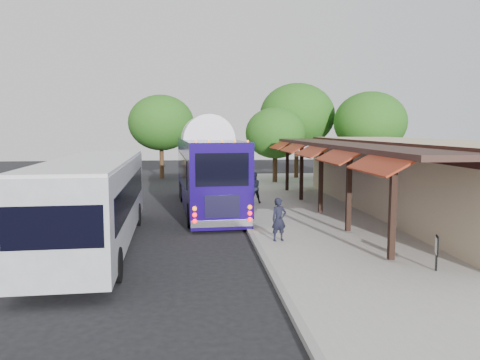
# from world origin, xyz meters

# --- Properties ---
(ground) EXTENTS (90.00, 90.00, 0.00)m
(ground) POSITION_xyz_m (0.00, 0.00, 0.00)
(ground) COLOR black
(ground) RESTS_ON ground
(sidewalk) EXTENTS (10.00, 40.00, 0.15)m
(sidewalk) POSITION_xyz_m (5.00, 4.00, 0.07)
(sidewalk) COLOR #9E9B93
(sidewalk) RESTS_ON ground
(curb) EXTENTS (0.20, 40.00, 0.16)m
(curb) POSITION_xyz_m (0.05, 4.00, 0.07)
(curb) COLOR gray
(curb) RESTS_ON ground
(station_shelter) EXTENTS (8.15, 20.00, 3.60)m
(station_shelter) POSITION_xyz_m (8.38, 4.00, 1.85)
(station_shelter) COLOR tan
(station_shelter) RESTS_ON ground
(coach_bus) EXTENTS (3.39, 12.24, 3.88)m
(coach_bus) POSITION_xyz_m (-1.45, 6.90, 2.08)
(coach_bus) COLOR #18085E
(coach_bus) RESTS_ON ground
(city_bus) EXTENTS (3.06, 11.74, 3.13)m
(city_bus) POSITION_xyz_m (-5.60, -0.69, 1.73)
(city_bus) COLOR #92949A
(city_bus) RESTS_ON ground
(ped_a) EXTENTS (0.64, 0.51, 1.55)m
(ped_a) POSITION_xyz_m (0.88, -1.04, 0.93)
(ped_a) COLOR black
(ped_a) RESTS_ON sidewalk
(ped_b) EXTENTS (0.88, 0.72, 1.67)m
(ped_b) POSITION_xyz_m (1.05, 7.55, 0.99)
(ped_b) COLOR black
(ped_b) RESTS_ON sidewalk
(ped_c) EXTENTS (1.05, 0.50, 1.75)m
(ped_c) POSITION_xyz_m (0.60, 10.42, 1.02)
(ped_c) COLOR black
(ped_c) RESTS_ON sidewalk
(ped_d) EXTENTS (1.33, 0.92, 1.88)m
(ped_d) POSITION_xyz_m (0.95, 12.76, 1.09)
(ped_d) COLOR black
(ped_d) RESTS_ON sidewalk
(sign_board) EXTENTS (0.20, 0.44, 1.00)m
(sign_board) POSITION_xyz_m (4.67, -5.00, 0.83)
(sign_board) COLOR black
(sign_board) RESTS_ON sidewalk
(tree_left) EXTENTS (4.48, 4.48, 5.74)m
(tree_left) POSITION_xyz_m (3.92, 17.32, 3.82)
(tree_left) COLOR #382314
(tree_left) RESTS_ON ground
(tree_mid) EXTENTS (6.12, 6.12, 7.83)m
(tree_mid) POSITION_xyz_m (6.24, 20.45, 5.22)
(tree_mid) COLOR #382314
(tree_mid) RESTS_ON ground
(tree_right) EXTENTS (5.41, 5.41, 6.93)m
(tree_right) POSITION_xyz_m (11.05, 16.92, 4.62)
(tree_right) COLOR #382314
(tree_right) RESTS_ON ground
(tree_far) EXTENTS (5.43, 5.43, 6.96)m
(tree_far) POSITION_xyz_m (-4.84, 22.26, 4.64)
(tree_far) COLOR #382314
(tree_far) RESTS_ON ground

